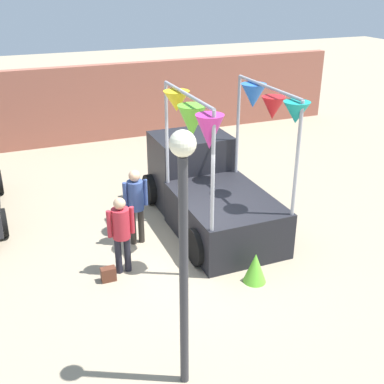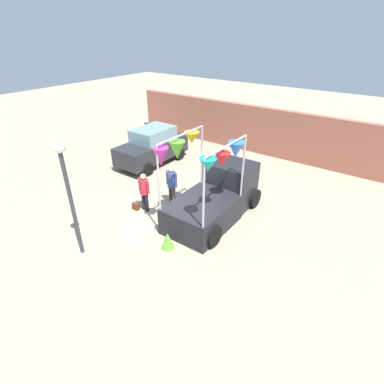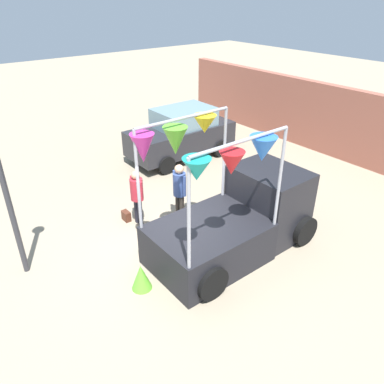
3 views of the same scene
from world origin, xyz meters
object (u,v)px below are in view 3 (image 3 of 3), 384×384
Objects in this scene: parked_car at (182,134)px; folded_kite_bundle_lime at (141,277)px; handbag at (126,216)px; street_lamp at (1,174)px; vendor_truck at (239,214)px; person_customer at (137,193)px; person_vendor at (179,188)px.

parked_car is 6.67× the size of folded_kite_bundle_lime.
street_lamp reaches higher than handbag.
folded_kite_bundle_lime is (2.12, 1.78, -2.16)m from street_lamp.
folded_kite_bundle_lime is (5.18, -4.94, -0.64)m from parked_car.
parked_car is at bearing 157.16° from vendor_truck.
person_customer is 0.94× the size of person_vendor.
street_lamp reaches higher than folded_kite_bundle_lime.
parked_car is 1.07× the size of street_lamp.
folded_kite_bundle_lime is at bearing -53.66° from person_vendor.
person_vendor is at bearing 52.06° from handbag.
person_vendor is at bearing 126.34° from folded_kite_bundle_lime.
person_customer is at bearing -149.15° from vendor_truck.
person_customer is 0.91m from handbag.
person_customer is 5.68× the size of handbag.
handbag is at bearing 98.85° from street_lamp.
vendor_truck reaches higher than person_customer.
parked_car is 7.54m from street_lamp.
street_lamp is at bearing -81.15° from handbag.
folded_kite_bundle_lime is (1.65, -2.24, -0.72)m from person_vendor.
handbag is (2.61, -3.88, -0.80)m from parked_car.
parked_car is at bearing 128.85° from person_customer.
street_lamp reaches higher than person_vendor.
person_customer is at bearing 91.76° from street_lamp.
vendor_truck reaches higher than folded_kite_bundle_lime.
person_vendor is at bearing -37.43° from parked_car.
vendor_truck is at bearing 13.85° from person_vendor.
handbag is (-0.35, -0.20, -0.82)m from person_customer.
parked_car is at bearing 114.43° from street_lamp.
folded_kite_bundle_lime is (-0.17, -2.69, -0.61)m from vendor_truck.
vendor_truck is 3.28m from handbag.
person_vendor is 2.82× the size of folded_kite_bundle_lime.
vendor_truck is at bearing -22.84° from parked_car.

